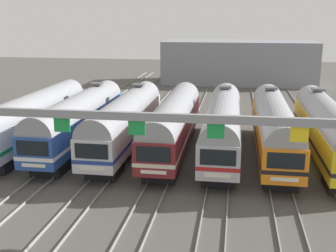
% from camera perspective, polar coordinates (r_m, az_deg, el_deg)
% --- Properties ---
extents(ground_plane, '(160.00, 160.00, 0.00)m').
position_cam_1_polar(ground_plane, '(37.06, 0.70, -3.46)').
color(ground_plane, '#4C4944').
extents(track_bed, '(26.48, 70.00, 0.15)m').
position_cam_1_polar(track_bed, '(53.36, 3.34, 2.15)').
color(track_bed, gray).
rests_on(track_bed, ground).
extents(commuter_train_white, '(2.88, 18.06, 4.77)m').
position_cam_1_polar(commuter_train_white, '(40.02, -17.28, 1.22)').
color(commuter_train_white, white).
rests_on(commuter_train_white, ground).
extents(commuter_train_blue, '(2.88, 18.06, 5.05)m').
position_cam_1_polar(commuter_train_blue, '(38.38, -11.68, 1.03)').
color(commuter_train_blue, '#284C9E').
rests_on(commuter_train_blue, ground).
extents(commuter_train_silver, '(2.88, 18.06, 5.05)m').
position_cam_1_polar(commuter_train_silver, '(37.13, -5.66, 0.82)').
color(commuter_train_silver, silver).
rests_on(commuter_train_silver, ground).
extents(commuter_train_maroon, '(2.88, 18.06, 4.77)m').
position_cam_1_polar(commuter_train_maroon, '(36.32, 0.71, 0.58)').
color(commuter_train_maroon, maroon).
rests_on(commuter_train_maroon, ground).
extents(commuter_train_stainless, '(2.88, 18.06, 5.05)m').
position_cam_1_polar(commuter_train_stainless, '(35.98, 7.29, 0.33)').
color(commuter_train_stainless, '#B2B5BA').
rests_on(commuter_train_stainless, ground).
extents(commuter_train_orange, '(2.88, 18.06, 5.05)m').
position_cam_1_polar(commuter_train_orange, '(36.12, 13.90, 0.07)').
color(commuter_train_orange, orange).
rests_on(commuter_train_orange, ground).
extents(commuter_train_yellow, '(2.88, 18.06, 5.05)m').
position_cam_1_polar(commuter_train_yellow, '(36.73, 20.38, -0.18)').
color(commuter_train_yellow, gold).
rests_on(commuter_train_yellow, ground).
extents(catenary_gantry, '(30.22, 0.44, 6.97)m').
position_cam_1_polar(catenary_gantry, '(22.78, -4.17, -0.69)').
color(catenary_gantry, gray).
rests_on(catenary_gantry, ground).
extents(maintenance_building, '(25.69, 10.00, 7.24)m').
position_cam_1_polar(maintenance_building, '(75.95, 9.34, 8.35)').
color(maintenance_building, gray).
rests_on(maintenance_building, ground).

